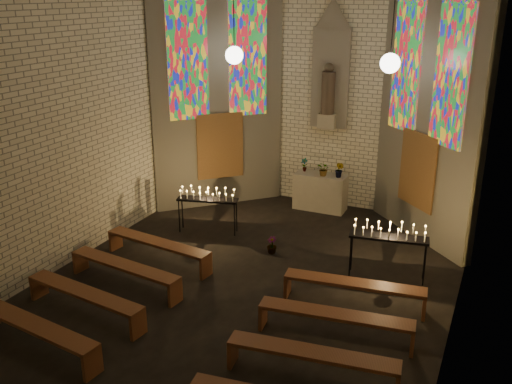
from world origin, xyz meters
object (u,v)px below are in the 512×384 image
Objects in this scene: altar at (320,192)px; aisle_flower_pot at (272,245)px; votive_stand_left at (207,196)px; votive_stand_right at (389,233)px.

aisle_flower_pot is at bearing -92.10° from altar.
votive_stand_left is (-2.04, -2.64, 0.44)m from altar.
aisle_flower_pot is 2.77m from votive_stand_right.
votive_stand_right is (4.57, -0.55, 0.07)m from votive_stand_left.
votive_stand_right reaches higher than votive_stand_left.
votive_stand_left reaches higher than altar.
votive_stand_left is 0.93× the size of votive_stand_right.
votive_stand_left is (-1.92, 0.47, 0.74)m from aisle_flower_pot.
votive_stand_left is at bearing 166.37° from aisle_flower_pot.
votive_stand_right is (2.64, -0.09, 0.81)m from aisle_flower_pot.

